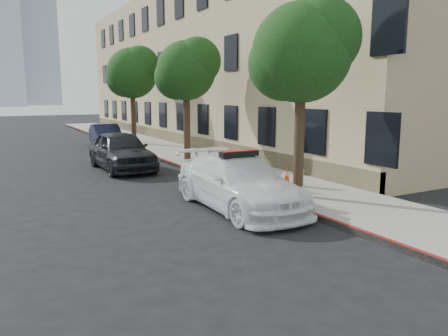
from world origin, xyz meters
The scene contains 13 objects.
ground centered at (0.00, 0.00, 0.00)m, with size 120.00×120.00×0.00m, color black.
sidewalk centered at (3.60, 10.00, 0.07)m, with size 3.20×50.00×0.15m, color gray.
curb_strip centered at (2.06, 10.00, 0.07)m, with size 0.12×50.00×0.15m, color maroon.
building centered at (9.20, 15.00, 5.00)m, with size 8.00×36.00×10.00m, color tan.
tower_right centered at (9.00, 135.00, 22.00)m, with size 14.00×14.00×44.00m, color #9EA8B7.
tree_near centered at (2.93, -2.01, 4.27)m, with size 2.92×2.82×5.62m.
tree_mid centered at (2.93, 5.99, 4.16)m, with size 2.77×2.64×5.43m.
tree_far centered at (2.93, 13.99, 4.39)m, with size 3.10×3.00×5.81m.
police_car centered at (0.91, -1.94, 0.73)m, with size 2.11×5.05×1.61m.
parked_car_mid centered at (-0.17, 5.83, 0.81)m, with size 1.91×4.74×1.61m, color black.
parked_car_far centered at (1.20, 14.00, 0.69)m, with size 1.45×4.16×1.37m, color black.
fire_hydrant centered at (3.79, -0.96, 0.54)m, with size 0.34×0.31×0.80m.
traffic_cone centered at (3.04, -1.26, 0.53)m, with size 0.46×0.46×0.77m.
Camera 1 is at (-5.04, -11.99, 3.09)m, focal length 35.00 mm.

